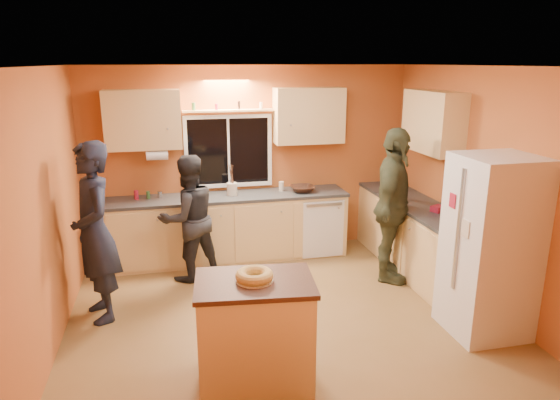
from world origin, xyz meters
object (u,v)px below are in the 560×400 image
object	(u,v)px
person_center	(189,218)
refrigerator	(490,247)
island	(255,331)
person_right	(392,206)
person_left	(95,233)

from	to	relation	value
person_center	refrigerator	bearing A→B (deg)	122.78
refrigerator	island	size ratio (longest dim) A/B	1.75
person_center	person_right	bearing A→B (deg)	143.99
island	person_right	bearing A→B (deg)	46.41
refrigerator	person_right	size ratio (longest dim) A/B	0.95
person_right	person_center	bearing A→B (deg)	109.27
person_center	person_right	distance (m)	2.49
person_center	person_right	size ratio (longest dim) A/B	0.83
island	refrigerator	bearing A→B (deg)	13.91
island	person_left	distance (m)	2.09
refrigerator	person_left	distance (m)	3.97
refrigerator	island	xyz separation A→B (m)	(-2.39, -0.32, -0.43)
island	person_center	world-z (taller)	person_center
person_left	person_center	xyz separation A→B (m)	(0.98, 0.78, -0.16)
refrigerator	person_right	bearing A→B (deg)	105.93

